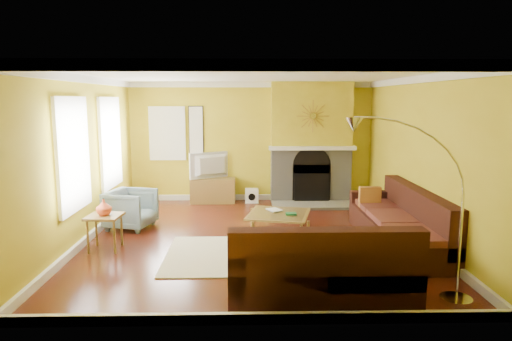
{
  "coord_description": "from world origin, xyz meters",
  "views": [
    {
      "loc": [
        -0.12,
        -7.42,
        2.32
      ],
      "look_at": [
        0.06,
        0.4,
        1.09
      ],
      "focal_mm": 32.0,
      "sensor_mm": 36.0,
      "label": 1
    }
  ],
  "objects_px": {
    "sectional_sofa": "(335,225)",
    "armchair": "(131,209)",
    "media_console": "(213,190)",
    "arc_lamp": "(411,213)",
    "coffee_table": "(278,224)",
    "side_table": "(105,232)"
  },
  "relations": [
    {
      "from": "sectional_sofa",
      "to": "armchair",
      "type": "height_order",
      "value": "sectional_sofa"
    },
    {
      "from": "sectional_sofa",
      "to": "side_table",
      "type": "height_order",
      "value": "sectional_sofa"
    },
    {
      "from": "media_console",
      "to": "side_table",
      "type": "height_order",
      "value": "same"
    },
    {
      "from": "media_console",
      "to": "arc_lamp",
      "type": "distance_m",
      "value": 5.89
    },
    {
      "from": "sectional_sofa",
      "to": "media_console",
      "type": "distance_m",
      "value": 4.13
    },
    {
      "from": "sectional_sofa",
      "to": "arc_lamp",
      "type": "relative_size",
      "value": 1.75
    },
    {
      "from": "media_console",
      "to": "armchair",
      "type": "relative_size",
      "value": 1.29
    },
    {
      "from": "sectional_sofa",
      "to": "side_table",
      "type": "xyz_separation_m",
      "value": [
        -3.52,
        0.3,
        -0.17
      ]
    },
    {
      "from": "media_console",
      "to": "arc_lamp",
      "type": "height_order",
      "value": "arc_lamp"
    },
    {
      "from": "coffee_table",
      "to": "media_console",
      "type": "xyz_separation_m",
      "value": [
        -1.31,
        2.56,
        0.08
      ]
    },
    {
      "from": "armchair",
      "to": "side_table",
      "type": "relative_size",
      "value": 1.41
    },
    {
      "from": "side_table",
      "to": "coffee_table",
      "type": "bearing_deg",
      "value": 14.26
    },
    {
      "from": "coffee_table",
      "to": "armchair",
      "type": "distance_m",
      "value": 2.69
    },
    {
      "from": "armchair",
      "to": "side_table",
      "type": "bearing_deg",
      "value": -170.5
    },
    {
      "from": "coffee_table",
      "to": "arc_lamp",
      "type": "height_order",
      "value": "arc_lamp"
    },
    {
      "from": "sectional_sofa",
      "to": "armchair",
      "type": "xyz_separation_m",
      "value": [
        -3.42,
        1.5,
        -0.1
      ]
    },
    {
      "from": "sectional_sofa",
      "to": "media_console",
      "type": "relative_size",
      "value": 3.72
    },
    {
      "from": "media_console",
      "to": "armchair",
      "type": "bearing_deg",
      "value": -122.94
    },
    {
      "from": "coffee_table",
      "to": "media_console",
      "type": "distance_m",
      "value": 2.87
    },
    {
      "from": "media_console",
      "to": "coffee_table",
      "type": "bearing_deg",
      "value": -62.97
    },
    {
      "from": "media_console",
      "to": "arc_lamp",
      "type": "relative_size",
      "value": 0.47
    },
    {
      "from": "arc_lamp",
      "to": "coffee_table",
      "type": "bearing_deg",
      "value": 115.74
    }
  ]
}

